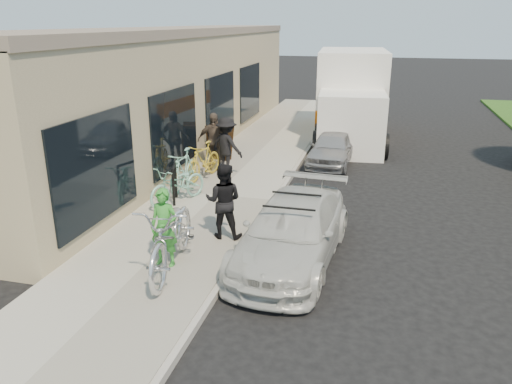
{
  "coord_description": "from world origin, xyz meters",
  "views": [
    {
      "loc": [
        2.07,
        -8.61,
        4.43
      ],
      "look_at": [
        -0.38,
        0.94,
        1.05
      ],
      "focal_mm": 35.0,
      "sensor_mm": 36.0,
      "label": 1
    }
  ],
  "objects_px": {
    "cruiser_bike_a": "(184,170)",
    "tandem_bike": "(173,235)",
    "bystander_b": "(214,141)",
    "cruiser_bike_b": "(178,184)",
    "moving_truck": "(351,100)",
    "man_standing": "(224,201)",
    "sandwich_board": "(220,142)",
    "bystander_a": "(227,145)",
    "woman_rider": "(164,228)",
    "bike_rack": "(174,180)",
    "sedan_white": "(293,231)",
    "sedan_silver": "(332,148)",
    "cruiser_bike_c": "(203,161)"
  },
  "relations": [
    {
      "from": "cruiser_bike_a",
      "to": "tandem_bike",
      "type": "bearing_deg",
      "value": -70.12
    },
    {
      "from": "tandem_bike",
      "to": "bystander_b",
      "type": "height_order",
      "value": "bystander_b"
    },
    {
      "from": "cruiser_bike_a",
      "to": "cruiser_bike_b",
      "type": "bearing_deg",
      "value": -75.53
    },
    {
      "from": "moving_truck",
      "to": "man_standing",
      "type": "distance_m",
      "value": 11.09
    },
    {
      "from": "sandwich_board",
      "to": "bystander_a",
      "type": "height_order",
      "value": "bystander_a"
    },
    {
      "from": "moving_truck",
      "to": "sandwich_board",
      "type": "bearing_deg",
      "value": -131.24
    },
    {
      "from": "moving_truck",
      "to": "woman_rider",
      "type": "height_order",
      "value": "moving_truck"
    },
    {
      "from": "woman_rider",
      "to": "bystander_a",
      "type": "xyz_separation_m",
      "value": [
        -0.7,
        5.95,
        0.09
      ]
    },
    {
      "from": "man_standing",
      "to": "cruiser_bike_b",
      "type": "relative_size",
      "value": 0.88
    },
    {
      "from": "bike_rack",
      "to": "woman_rider",
      "type": "xyz_separation_m",
      "value": [
        1.19,
        -3.22,
        0.17
      ]
    },
    {
      "from": "man_standing",
      "to": "bike_rack",
      "type": "bearing_deg",
      "value": -48.4
    },
    {
      "from": "sedan_white",
      "to": "bystander_a",
      "type": "relative_size",
      "value": 2.62
    },
    {
      "from": "cruiser_bike_b",
      "to": "moving_truck",
      "type": "bearing_deg",
      "value": 91.88
    },
    {
      "from": "bystander_a",
      "to": "bystander_b",
      "type": "xyz_separation_m",
      "value": [
        -0.5,
        0.3,
        0.03
      ]
    },
    {
      "from": "sandwich_board",
      "to": "bystander_a",
      "type": "xyz_separation_m",
      "value": [
        0.67,
        -1.36,
        0.25
      ]
    },
    {
      "from": "sedan_silver",
      "to": "bystander_a",
      "type": "xyz_separation_m",
      "value": [
        -2.87,
        -2.26,
        0.43
      ]
    },
    {
      "from": "cruiser_bike_b",
      "to": "cruiser_bike_a",
      "type": "bearing_deg",
      "value": 126.87
    },
    {
      "from": "sedan_white",
      "to": "cruiser_bike_c",
      "type": "height_order",
      "value": "sedan_white"
    },
    {
      "from": "bike_rack",
      "to": "cruiser_bike_a",
      "type": "bearing_deg",
      "value": 98.1
    },
    {
      "from": "sedan_silver",
      "to": "moving_truck",
      "type": "relative_size",
      "value": 0.46
    },
    {
      "from": "bike_rack",
      "to": "woman_rider",
      "type": "height_order",
      "value": "woman_rider"
    },
    {
      "from": "sedan_white",
      "to": "cruiser_bike_a",
      "type": "distance_m",
      "value": 4.68
    },
    {
      "from": "sedan_silver",
      "to": "bystander_b",
      "type": "relative_size",
      "value": 1.86
    },
    {
      "from": "sedan_silver",
      "to": "bystander_b",
      "type": "xyz_separation_m",
      "value": [
        -3.37,
        -1.96,
        0.46
      ]
    },
    {
      "from": "moving_truck",
      "to": "tandem_bike",
      "type": "height_order",
      "value": "moving_truck"
    },
    {
      "from": "man_standing",
      "to": "woman_rider",
      "type": "bearing_deg",
      "value": 60.87
    },
    {
      "from": "moving_truck",
      "to": "bystander_a",
      "type": "bearing_deg",
      "value": -120.41
    },
    {
      "from": "sedan_white",
      "to": "cruiser_bike_a",
      "type": "xyz_separation_m",
      "value": [
        -3.5,
        3.1,
        0.08
      ]
    },
    {
      "from": "moving_truck",
      "to": "bystander_b",
      "type": "distance_m",
      "value": 7.15
    },
    {
      "from": "cruiser_bike_b",
      "to": "cruiser_bike_c",
      "type": "xyz_separation_m",
      "value": [
        -0.1,
        2.09,
        0.04
      ]
    },
    {
      "from": "sedan_white",
      "to": "tandem_bike",
      "type": "bearing_deg",
      "value": -145.04
    },
    {
      "from": "bystander_a",
      "to": "tandem_bike",
      "type": "bearing_deg",
      "value": 120.27
    },
    {
      "from": "cruiser_bike_a",
      "to": "cruiser_bike_b",
      "type": "distance_m",
      "value": 1.02
    },
    {
      "from": "sandwich_board",
      "to": "bystander_b",
      "type": "bearing_deg",
      "value": -67.0
    },
    {
      "from": "sedan_white",
      "to": "bystander_a",
      "type": "xyz_separation_m",
      "value": [
        -2.88,
        4.9,
        0.37
      ]
    },
    {
      "from": "sandwich_board",
      "to": "tandem_bike",
      "type": "height_order",
      "value": "tandem_bike"
    },
    {
      "from": "moving_truck",
      "to": "man_standing",
      "type": "xyz_separation_m",
      "value": [
        -1.74,
        -10.94,
        -0.55
      ]
    },
    {
      "from": "tandem_bike",
      "to": "bystander_a",
      "type": "height_order",
      "value": "bystander_a"
    },
    {
      "from": "cruiser_bike_a",
      "to": "cruiser_bike_c",
      "type": "xyz_separation_m",
      "value": [
        0.15,
        1.1,
        -0.02
      ]
    },
    {
      "from": "bike_rack",
      "to": "cruiser_bike_b",
      "type": "bearing_deg",
      "value": -25.62
    },
    {
      "from": "woman_rider",
      "to": "cruiser_bike_a",
      "type": "height_order",
      "value": "woman_rider"
    },
    {
      "from": "bike_rack",
      "to": "cruiser_bike_c",
      "type": "xyz_separation_m",
      "value": [
        0.02,
        2.03,
        -0.04
      ]
    },
    {
      "from": "sedan_silver",
      "to": "cruiser_bike_a",
      "type": "height_order",
      "value": "cruiser_bike_a"
    },
    {
      "from": "sandwich_board",
      "to": "moving_truck",
      "type": "relative_size",
      "value": 0.16
    },
    {
      "from": "cruiser_bike_b",
      "to": "bike_rack",
      "type": "bearing_deg",
      "value": 176.84
    },
    {
      "from": "cruiser_bike_c",
      "to": "bike_rack",
      "type": "bearing_deg",
      "value": -78.5
    },
    {
      "from": "bike_rack",
      "to": "bystander_b",
      "type": "xyz_separation_m",
      "value": [
        -0.0,
        3.03,
        0.3
      ]
    },
    {
      "from": "sedan_silver",
      "to": "tandem_bike",
      "type": "relative_size",
      "value": 1.24
    },
    {
      "from": "sedan_white",
      "to": "cruiser_bike_b",
      "type": "xyz_separation_m",
      "value": [
        -3.25,
        2.11,
        0.01
      ]
    },
    {
      "from": "cruiser_bike_a",
      "to": "cruiser_bike_c",
      "type": "bearing_deg",
      "value": 82.15
    }
  ]
}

